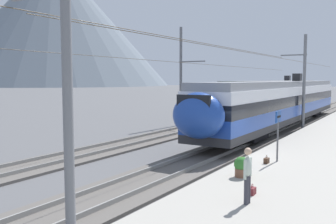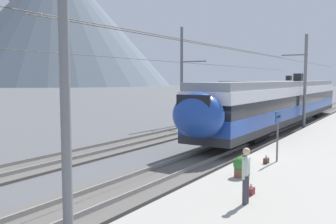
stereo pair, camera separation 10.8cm
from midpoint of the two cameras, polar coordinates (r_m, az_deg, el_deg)
name	(u,v)px [view 2 (the right image)]	position (r m, az deg, el deg)	size (l,w,h in m)	color
ground_plane	(234,160)	(18.85, 10.34, -7.31)	(400.00, 400.00, 0.00)	#565659
platform_slab	(332,169)	(17.67, 24.19, -7.98)	(120.00, 7.58, 0.32)	#A39E93
track_near	(210,156)	(19.36, 6.68, -6.73)	(120.00, 3.00, 0.28)	#5B5651
track_far	(123,145)	(22.45, -6.86, -5.09)	(120.00, 3.00, 0.28)	#5B5651
train_near_platform	(283,101)	(31.71, 17.40, 1.62)	(31.27, 2.95, 4.27)	#2D2D30
train_far_track	(278,93)	(51.40, 16.63, 2.88)	(34.59, 3.00, 4.27)	#2D2D30
catenary_mast_west	(61,66)	(8.86, -15.91, 6.89)	(48.52, 2.03, 8.35)	slate
catenary_mast_mid	(303,80)	(31.15, 20.26, 4.67)	(48.52, 2.03, 7.52)	slate
catenary_mast_far_side	(183,75)	(32.08, 2.46, 5.68)	(48.52, 2.48, 8.49)	slate
platform_sign	(278,125)	(17.22, 16.77, -1.88)	(0.70, 0.08, 2.28)	#59595B
passenger_walking	(246,173)	(11.29, 12.23, -9.14)	(0.53, 0.22, 1.69)	#383842
handbag_beside_passenger	(251,191)	(12.41, 12.92, -11.81)	(0.32, 0.18, 0.36)	maroon
handbag_near_sign	(266,161)	(16.96, 15.10, -7.26)	(0.32, 0.18, 0.37)	#472D1E
potted_plant_platform_edge	(241,166)	(14.38, 11.37, -8.19)	(0.57, 0.57, 0.78)	brown
mountain_right_ridge	(57,21)	(260.04, -16.76, 13.27)	(148.42, 148.42, 84.02)	slate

